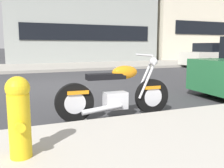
% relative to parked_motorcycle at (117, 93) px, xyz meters
% --- Properties ---
extents(ground_plane, '(260.00, 260.00, 0.00)m').
position_rel_parked_motorcycle_xyz_m(ground_plane, '(-0.59, 3.98, -0.44)').
color(ground_plane, '#333335').
extents(sidewalk_far_curb, '(120.00, 5.00, 0.14)m').
position_rel_parked_motorcycle_xyz_m(sidewalk_far_curb, '(11.41, 10.75, -0.37)').
color(sidewalk_far_curb, gray).
rests_on(sidewalk_far_curb, ground).
extents(parking_stall_stripe, '(0.12, 2.20, 0.01)m').
position_rel_parked_motorcycle_xyz_m(parking_stall_stripe, '(-0.59, 0.31, -0.43)').
color(parking_stall_stripe, silver).
rests_on(parking_stall_stripe, ground).
extents(parked_motorcycle, '(2.14, 0.62, 1.13)m').
position_rel_parked_motorcycle_xyz_m(parked_motorcycle, '(0.00, 0.00, 0.00)').
color(parked_motorcycle, black).
rests_on(parked_motorcycle, ground).
extents(car_opposite_curb, '(4.60, 1.88, 1.45)m').
position_rel_parked_motorcycle_xyz_m(car_opposite_curb, '(10.07, 7.60, 0.26)').
color(car_opposite_curb, beige).
rests_on(car_opposite_curb, ground).
extents(fire_hydrant, '(0.24, 0.36, 0.84)m').
position_rel_parked_motorcycle_xyz_m(fire_hydrant, '(-1.68, -1.39, 0.15)').
color(fire_hydrant, gold).
rests_on(fire_hydrant, sidewalk_near_curb).
extents(townhouse_behind_pole, '(11.12, 9.07, 10.02)m').
position_rel_parked_motorcycle_xyz_m(townhouse_behind_pole, '(3.62, 17.55, 4.57)').
color(townhouse_behind_pole, '#939993').
rests_on(townhouse_behind_pole, ground).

